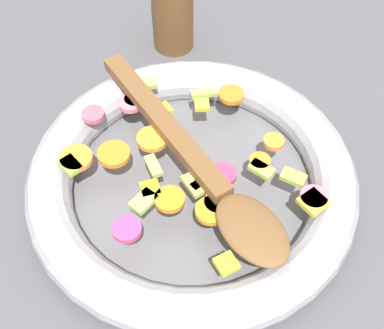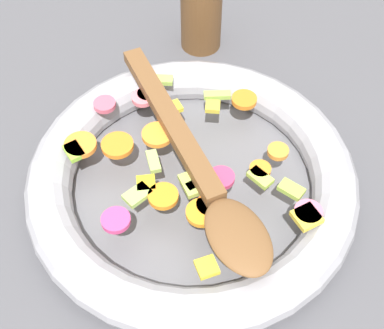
% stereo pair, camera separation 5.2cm
% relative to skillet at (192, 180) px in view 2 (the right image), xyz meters
% --- Properties ---
extents(ground_plane, '(4.00, 4.00, 0.00)m').
position_rel_skillet_xyz_m(ground_plane, '(0.00, 0.00, -0.02)').
color(ground_plane, '#4C4C51').
extents(skillet, '(0.36, 0.36, 0.05)m').
position_rel_skillet_xyz_m(skillet, '(0.00, 0.00, 0.00)').
color(skillet, slate).
rests_on(skillet, ground_plane).
extents(chopped_vegetables, '(0.27, 0.28, 0.01)m').
position_rel_skillet_xyz_m(chopped_vegetables, '(0.00, 0.01, 0.03)').
color(chopped_vegetables, orange).
rests_on(chopped_vegetables, skillet).
extents(wooden_spoon, '(0.31, 0.18, 0.01)m').
position_rel_skillet_xyz_m(wooden_spoon, '(-0.02, -0.01, 0.04)').
color(wooden_spoon, brown).
rests_on(wooden_spoon, chopped_vegetables).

